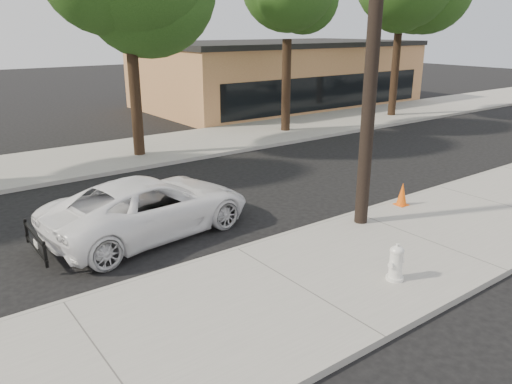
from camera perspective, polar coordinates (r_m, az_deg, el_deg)
ground at (r=13.49m, az=-7.29°, el=-3.95°), size 120.00×120.00×0.00m
near_sidewalk at (r=10.28m, az=4.88°, el=-10.89°), size 90.00×4.40×0.15m
far_sidewalk at (r=20.97m, az=-18.90°, el=3.52°), size 90.00×5.00×0.15m
curb_near at (r=11.82m, az=-2.22°, el=-6.74°), size 90.00×0.12×0.16m
building_main at (r=34.94m, az=2.66°, el=13.24°), size 18.00×10.00×4.00m
utility_pole at (r=12.68m, az=13.24°, el=16.14°), size 1.40×0.34×9.00m
police_cruiser at (r=12.98m, az=-11.99°, el=-1.60°), size 5.62×3.13×1.49m
fire_hydrant at (r=10.63m, az=15.70°, el=-7.87°), size 0.39×0.36×0.75m
traffic_cone at (r=15.06m, az=16.37°, el=-0.25°), size 0.36×0.36×0.67m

